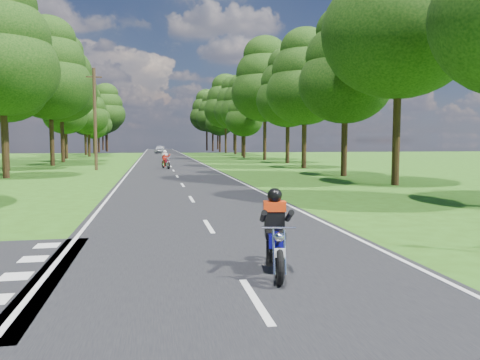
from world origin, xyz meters
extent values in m
plane|color=#2C5313|center=(0.00, 0.00, 0.00)|extent=(160.00, 160.00, 0.00)
cube|color=black|center=(0.00, 50.00, 0.01)|extent=(7.00, 140.00, 0.02)
cube|color=silver|center=(0.00, -4.00, 0.02)|extent=(0.12, 2.00, 0.01)
cube|color=silver|center=(0.00, 2.00, 0.02)|extent=(0.12, 2.00, 0.01)
cube|color=silver|center=(0.00, 8.00, 0.02)|extent=(0.12, 2.00, 0.01)
cube|color=silver|center=(0.00, 14.00, 0.02)|extent=(0.12, 2.00, 0.01)
cube|color=silver|center=(0.00, 20.00, 0.02)|extent=(0.12, 2.00, 0.01)
cube|color=silver|center=(0.00, 26.00, 0.02)|extent=(0.12, 2.00, 0.01)
cube|color=silver|center=(0.00, 32.00, 0.02)|extent=(0.12, 2.00, 0.01)
cube|color=silver|center=(0.00, 38.00, 0.02)|extent=(0.12, 2.00, 0.01)
cube|color=silver|center=(0.00, 44.00, 0.02)|extent=(0.12, 2.00, 0.01)
cube|color=silver|center=(0.00, 50.00, 0.02)|extent=(0.12, 2.00, 0.01)
cube|color=silver|center=(0.00, 56.00, 0.02)|extent=(0.12, 2.00, 0.01)
cube|color=silver|center=(0.00, 62.00, 0.02)|extent=(0.12, 2.00, 0.01)
cube|color=silver|center=(0.00, 68.00, 0.02)|extent=(0.12, 2.00, 0.01)
cube|color=silver|center=(0.00, 74.00, 0.02)|extent=(0.12, 2.00, 0.01)
cube|color=silver|center=(0.00, 80.00, 0.02)|extent=(0.12, 2.00, 0.01)
cube|color=silver|center=(0.00, 86.00, 0.02)|extent=(0.12, 2.00, 0.01)
cube|color=silver|center=(0.00, 92.00, 0.02)|extent=(0.12, 2.00, 0.01)
cube|color=silver|center=(0.00, 98.00, 0.02)|extent=(0.12, 2.00, 0.01)
cube|color=silver|center=(0.00, 104.00, 0.02)|extent=(0.12, 2.00, 0.01)
cube|color=silver|center=(0.00, 110.00, 0.02)|extent=(0.12, 2.00, 0.01)
cube|color=silver|center=(0.00, 116.00, 0.02)|extent=(0.12, 2.00, 0.01)
cube|color=silver|center=(-3.30, 50.00, 0.02)|extent=(0.10, 140.00, 0.01)
cube|color=silver|center=(3.30, 50.00, 0.02)|extent=(0.10, 140.00, 0.01)
cube|color=silver|center=(-3.80, -2.10, 0.02)|extent=(0.50, 0.50, 0.01)
cube|color=silver|center=(-3.80, -0.90, 0.02)|extent=(0.50, 0.50, 0.01)
cube|color=silver|center=(-3.80, 0.30, 0.02)|extent=(0.50, 0.50, 0.01)
cylinder|color=black|center=(-10.57, 20.76, 1.96)|extent=(0.40, 0.40, 3.91)
ellipsoid|color=black|center=(-10.57, 20.76, 6.78)|extent=(6.85, 6.85, 5.82)
ellipsoid|color=black|center=(-10.57, 20.76, 8.68)|extent=(5.87, 5.87, 4.99)
cylinder|color=black|center=(-12.94, 29.18, 1.90)|extent=(0.40, 0.40, 3.79)
ellipsoid|color=black|center=(-12.94, 29.18, 6.57)|extent=(6.64, 6.64, 5.64)
ellipsoid|color=black|center=(-12.94, 29.18, 8.41)|extent=(5.69, 5.69, 4.84)
ellipsoid|color=black|center=(-12.94, 29.18, 10.26)|extent=(4.27, 4.27, 3.63)
cylinder|color=black|center=(-10.82, 35.60, 2.16)|extent=(0.40, 0.40, 4.32)
ellipsoid|color=black|center=(-10.82, 35.60, 7.47)|extent=(7.56, 7.56, 6.42)
ellipsoid|color=black|center=(-10.82, 35.60, 9.58)|extent=(6.48, 6.48, 5.51)
ellipsoid|color=black|center=(-10.82, 35.60, 11.68)|extent=(4.86, 4.86, 4.13)
cylinder|color=black|center=(-11.26, 43.10, 2.20)|extent=(0.40, 0.40, 4.40)
ellipsoid|color=black|center=(-11.26, 43.10, 7.62)|extent=(7.71, 7.71, 6.55)
ellipsoid|color=black|center=(-11.26, 43.10, 9.77)|extent=(6.60, 6.60, 5.61)
ellipsoid|color=black|center=(-11.26, 43.10, 11.92)|extent=(4.95, 4.95, 4.21)
cylinder|color=black|center=(-12.61, 52.78, 1.60)|extent=(0.40, 0.40, 3.20)
ellipsoid|color=black|center=(-12.61, 52.78, 5.54)|extent=(5.60, 5.60, 4.76)
ellipsoid|color=black|center=(-12.61, 52.78, 7.10)|extent=(4.80, 4.80, 4.08)
ellipsoid|color=black|center=(-12.61, 52.78, 8.66)|extent=(3.60, 3.60, 3.06)
cylinder|color=black|center=(-10.75, 60.15, 1.61)|extent=(0.40, 0.40, 3.22)
ellipsoid|color=black|center=(-10.75, 60.15, 5.58)|extent=(5.64, 5.64, 4.79)
ellipsoid|color=black|center=(-10.75, 60.15, 7.15)|extent=(4.83, 4.83, 4.11)
ellipsoid|color=black|center=(-10.75, 60.15, 8.72)|extent=(3.62, 3.62, 3.08)
cylinder|color=black|center=(-12.29, 67.91, 1.80)|extent=(0.40, 0.40, 3.61)
ellipsoid|color=black|center=(-12.29, 67.91, 6.25)|extent=(6.31, 6.31, 5.37)
ellipsoid|color=black|center=(-12.29, 67.91, 8.01)|extent=(5.41, 5.41, 4.60)
ellipsoid|color=black|center=(-12.29, 67.91, 9.76)|extent=(4.06, 4.06, 3.45)
cylinder|color=black|center=(-11.94, 75.74, 1.33)|extent=(0.40, 0.40, 2.67)
ellipsoid|color=black|center=(-11.94, 75.74, 4.62)|extent=(4.67, 4.67, 3.97)
ellipsoid|color=black|center=(-11.94, 75.74, 5.92)|extent=(4.00, 4.00, 3.40)
ellipsoid|color=black|center=(-11.94, 75.74, 7.22)|extent=(3.00, 3.00, 2.55)
cylinder|color=black|center=(-12.18, 84.90, 1.54)|extent=(0.40, 0.40, 3.09)
ellipsoid|color=black|center=(-12.18, 84.90, 5.34)|extent=(5.40, 5.40, 4.59)
ellipsoid|color=black|center=(-12.18, 84.90, 6.85)|extent=(4.63, 4.63, 3.93)
ellipsoid|color=black|center=(-12.18, 84.90, 8.35)|extent=(3.47, 3.47, 2.95)
cylinder|color=black|center=(-11.23, 91.41, 2.24)|extent=(0.40, 0.40, 4.48)
ellipsoid|color=black|center=(-11.23, 91.41, 7.75)|extent=(7.84, 7.84, 6.66)
ellipsoid|color=black|center=(-11.23, 91.41, 9.94)|extent=(6.72, 6.72, 5.71)
ellipsoid|color=black|center=(-11.23, 91.41, 12.12)|extent=(5.04, 5.04, 4.28)
cylinder|color=black|center=(-12.28, 100.39, 2.05)|extent=(0.40, 0.40, 4.09)
ellipsoid|color=black|center=(-12.28, 100.39, 7.09)|extent=(7.16, 7.16, 6.09)
ellipsoid|color=black|center=(-12.28, 100.39, 9.08)|extent=(6.14, 6.14, 5.22)
ellipsoid|color=black|center=(-12.28, 100.39, 11.08)|extent=(4.61, 4.61, 3.92)
cylinder|color=black|center=(11.06, 12.20, 2.28)|extent=(0.40, 0.40, 4.56)
ellipsoid|color=black|center=(11.06, 12.20, 7.89)|extent=(7.98, 7.98, 6.78)
cylinder|color=black|center=(10.92, 18.69, 1.75)|extent=(0.40, 0.40, 3.49)
ellipsoid|color=black|center=(10.92, 18.69, 6.05)|extent=(6.12, 6.12, 5.20)
ellipsoid|color=black|center=(10.92, 18.69, 7.75)|extent=(5.24, 5.24, 4.46)
ellipsoid|color=black|center=(10.92, 18.69, 9.46)|extent=(3.93, 3.93, 3.34)
cylinder|color=black|center=(11.06, 27.58, 1.85)|extent=(0.40, 0.40, 3.69)
ellipsoid|color=black|center=(11.06, 27.58, 6.39)|extent=(6.46, 6.46, 5.49)
ellipsoid|color=black|center=(11.06, 27.58, 8.19)|extent=(5.54, 5.54, 4.71)
ellipsoid|color=black|center=(11.06, 27.58, 9.99)|extent=(4.15, 4.15, 3.53)
cylinder|color=black|center=(12.17, 36.42, 1.87)|extent=(0.40, 0.40, 3.74)
ellipsoid|color=black|center=(12.17, 36.42, 6.48)|extent=(6.55, 6.55, 5.57)
ellipsoid|color=black|center=(12.17, 36.42, 8.31)|extent=(5.62, 5.62, 4.77)
ellipsoid|color=black|center=(12.17, 36.42, 10.13)|extent=(4.21, 4.21, 3.58)
cylinder|color=black|center=(11.72, 44.72, 2.32)|extent=(0.40, 0.40, 4.64)
ellipsoid|color=black|center=(11.72, 44.72, 8.04)|extent=(8.12, 8.12, 6.91)
ellipsoid|color=black|center=(11.72, 44.72, 10.30)|extent=(6.96, 6.96, 5.92)
ellipsoid|color=black|center=(11.72, 44.72, 12.56)|extent=(5.22, 5.22, 4.44)
cylinder|color=black|center=(10.55, 51.92, 1.45)|extent=(0.40, 0.40, 2.91)
ellipsoid|color=black|center=(10.55, 51.92, 5.03)|extent=(5.09, 5.09, 4.33)
ellipsoid|color=black|center=(10.55, 51.92, 6.45)|extent=(4.36, 4.36, 3.71)
ellipsoid|color=black|center=(10.55, 51.92, 7.87)|extent=(3.27, 3.27, 2.78)
cylinder|color=black|center=(11.77, 59.40, 1.94)|extent=(0.40, 0.40, 3.88)
ellipsoid|color=black|center=(11.77, 59.40, 6.71)|extent=(6.78, 6.78, 5.77)
ellipsoid|color=black|center=(11.77, 59.40, 8.60)|extent=(5.81, 5.81, 4.94)
ellipsoid|color=black|center=(11.77, 59.40, 10.49)|extent=(4.36, 4.36, 3.71)
cylinder|color=black|center=(12.10, 67.87, 2.09)|extent=(0.40, 0.40, 4.18)
ellipsoid|color=black|center=(12.10, 67.87, 7.23)|extent=(7.31, 7.31, 6.21)
ellipsoid|color=black|center=(12.10, 67.87, 9.27)|extent=(6.27, 6.27, 5.33)
ellipsoid|color=black|center=(12.10, 67.87, 11.31)|extent=(4.70, 4.70, 4.00)
cylinder|color=black|center=(11.80, 76.83, 2.32)|extent=(0.40, 0.40, 4.63)
ellipsoid|color=black|center=(11.80, 76.83, 8.02)|extent=(8.11, 8.11, 6.89)
ellipsoid|color=black|center=(11.80, 76.83, 10.28)|extent=(6.95, 6.95, 5.91)
ellipsoid|color=black|center=(11.80, 76.83, 12.54)|extent=(5.21, 5.21, 4.43)
cylinder|color=black|center=(11.69, 84.12, 1.68)|extent=(0.40, 0.40, 3.36)
ellipsoid|color=black|center=(11.69, 84.12, 5.82)|extent=(5.88, 5.88, 5.00)
ellipsoid|color=black|center=(11.69, 84.12, 7.46)|extent=(5.04, 5.04, 4.29)
ellipsoid|color=black|center=(11.69, 84.12, 9.10)|extent=(3.78, 3.78, 3.21)
cylinder|color=black|center=(11.14, 91.34, 2.04)|extent=(0.40, 0.40, 4.09)
ellipsoid|color=black|center=(11.14, 91.34, 7.07)|extent=(7.15, 7.15, 6.08)
ellipsoid|color=black|center=(11.14, 91.34, 9.07)|extent=(6.13, 6.13, 5.21)
ellipsoid|color=black|center=(11.14, 91.34, 11.06)|extent=(4.60, 4.60, 3.91)
cylinder|color=black|center=(10.68, 99.10, 2.24)|extent=(0.40, 0.40, 4.48)
ellipsoid|color=black|center=(10.68, 99.10, 7.76)|extent=(7.84, 7.84, 6.66)
ellipsoid|color=black|center=(10.68, 99.10, 9.94)|extent=(6.72, 6.72, 5.71)
ellipsoid|color=black|center=(10.68, 99.10, 12.13)|extent=(5.04, 5.04, 4.28)
cylinder|color=black|center=(-14.00, 110.00, 1.92)|extent=(0.40, 0.40, 3.84)
ellipsoid|color=black|center=(-14.00, 110.00, 6.65)|extent=(6.72, 6.72, 5.71)
ellipsoid|color=black|center=(-14.00, 110.00, 8.52)|extent=(5.76, 5.76, 4.90)
ellipsoid|color=black|center=(-14.00, 110.00, 10.39)|extent=(4.32, 4.32, 3.67)
cylinder|color=black|center=(15.00, 112.00, 2.08)|extent=(0.40, 0.40, 4.16)
ellipsoid|color=black|center=(15.00, 112.00, 7.20)|extent=(7.28, 7.28, 6.19)
ellipsoid|color=black|center=(15.00, 112.00, 9.23)|extent=(6.24, 6.24, 5.30)
ellipsoid|color=black|center=(15.00, 112.00, 11.26)|extent=(4.68, 4.68, 3.98)
cylinder|color=black|center=(-16.00, 95.00, 1.76)|extent=(0.40, 0.40, 3.52)
ellipsoid|color=black|center=(-16.00, 95.00, 6.09)|extent=(6.16, 6.16, 5.24)
ellipsoid|color=black|center=(-16.00, 95.00, 7.81)|extent=(5.28, 5.28, 4.49)
ellipsoid|color=black|center=(-16.00, 95.00, 9.53)|extent=(3.96, 3.96, 3.37)
cylinder|color=black|center=(17.00, 98.00, 2.24)|extent=(0.40, 0.40, 4.48)
ellipsoid|color=black|center=(17.00, 98.00, 7.76)|extent=(7.84, 7.84, 6.66)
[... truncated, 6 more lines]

